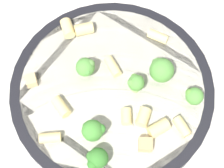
% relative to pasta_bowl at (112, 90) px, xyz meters
% --- Properties ---
extents(ground_plane, '(2.00, 2.00, 0.00)m').
position_rel_pasta_bowl_xyz_m(ground_plane, '(0.00, 0.00, -0.02)').
color(ground_plane, beige).
extents(pasta_bowl, '(0.29, 0.29, 0.03)m').
position_rel_pasta_bowl_xyz_m(pasta_bowl, '(0.00, 0.00, 0.00)').
color(pasta_bowl, black).
rests_on(pasta_bowl, ground_plane).
extents(broccoli_floret_0, '(0.03, 0.03, 0.03)m').
position_rel_pasta_bowl_xyz_m(broccoli_floret_0, '(-0.07, -0.08, 0.03)').
color(broccoli_floret_0, '#9EC175').
rests_on(broccoli_floret_0, pasta_bowl).
extents(broccoli_floret_1, '(0.03, 0.03, 0.04)m').
position_rel_pasta_bowl_xyz_m(broccoli_floret_1, '(-0.06, -0.05, 0.03)').
color(broccoli_floret_1, '#9EC175').
rests_on(broccoli_floret_1, pasta_bowl).
extents(broccoli_floret_2, '(0.03, 0.03, 0.03)m').
position_rel_pasta_bowl_xyz_m(broccoli_floret_2, '(-0.02, 0.04, 0.03)').
color(broccoli_floret_2, '#84AD60').
rests_on(broccoli_floret_2, pasta_bowl).
extents(broccoli_floret_3, '(0.02, 0.02, 0.03)m').
position_rel_pasta_bowl_xyz_m(broccoli_floret_3, '(0.03, -0.02, 0.03)').
color(broccoli_floret_3, '#9EC175').
rests_on(broccoli_floret_3, pasta_bowl).
extents(broccoli_floret_4, '(0.02, 0.02, 0.03)m').
position_rel_pasta_bowl_xyz_m(broccoli_floret_4, '(0.08, -0.08, 0.03)').
color(broccoli_floret_4, '#9EC175').
rests_on(broccoli_floret_4, pasta_bowl).
extents(broccoli_floret_5, '(0.03, 0.04, 0.04)m').
position_rel_pasta_bowl_xyz_m(broccoli_floret_5, '(0.06, -0.02, 0.04)').
color(broccoli_floret_5, '#93B766').
rests_on(broccoli_floret_5, pasta_bowl).
extents(rigatoni_0, '(0.03, 0.02, 0.02)m').
position_rel_pasta_bowl_xyz_m(rigatoni_0, '(0.01, 0.10, 0.02)').
color(rigatoni_0, '#E0C67F').
rests_on(rigatoni_0, pasta_bowl).
extents(rigatoni_1, '(0.03, 0.02, 0.02)m').
position_rel_pasta_bowl_xyz_m(rigatoni_1, '(0.02, -0.09, 0.02)').
color(rigatoni_1, '#E0C67F').
rests_on(rigatoni_1, pasta_bowl).
extents(rigatoni_2, '(0.02, 0.03, 0.01)m').
position_rel_pasta_bowl_xyz_m(rigatoni_2, '(-0.07, 0.01, 0.02)').
color(rigatoni_2, '#E0C67F').
rests_on(rigatoni_2, pasta_bowl).
extents(rigatoni_3, '(0.02, 0.03, 0.01)m').
position_rel_pasta_bowl_xyz_m(rigatoni_3, '(-0.01, -0.05, 0.02)').
color(rigatoni_3, '#E0C67F').
rests_on(rigatoni_3, pasta_bowl).
extents(rigatoni_4, '(0.03, 0.03, 0.01)m').
position_rel_pasta_bowl_xyz_m(rigatoni_4, '(0.10, 0.03, 0.02)').
color(rigatoni_4, '#E0C67F').
rests_on(rigatoni_4, pasta_bowl).
extents(rigatoni_5, '(0.01, 0.03, 0.01)m').
position_rel_pasta_bowl_xyz_m(rigatoni_5, '(0.05, -0.10, 0.02)').
color(rigatoni_5, '#E0C67F').
rests_on(rigatoni_5, pasta_bowl).
extents(rigatoni_6, '(0.02, 0.03, 0.02)m').
position_rel_pasta_bowl_xyz_m(rigatoni_6, '(-0.01, 0.11, 0.02)').
color(rigatoni_6, '#E0C67F').
rests_on(rigatoni_6, pasta_bowl).
extents(rigatoni_7, '(0.03, 0.03, 0.02)m').
position_rel_pasta_bowl_xyz_m(rigatoni_7, '(0.01, -0.06, 0.02)').
color(rigatoni_7, '#E0C67F').
rests_on(rigatoni_7, pasta_bowl).
extents(rigatoni_8, '(0.02, 0.03, 0.01)m').
position_rel_pasta_bowl_xyz_m(rigatoni_8, '(0.02, 0.02, 0.02)').
color(rigatoni_8, '#E0C67F').
rests_on(rigatoni_8, pasta_bowl).
extents(rigatoni_9, '(0.03, 0.02, 0.01)m').
position_rel_pasta_bowl_xyz_m(rigatoni_9, '(-0.11, -0.02, 0.02)').
color(rigatoni_9, '#E0C67F').
rests_on(rigatoni_9, pasta_bowl).
extents(chicken_chunk_0, '(0.02, 0.02, 0.01)m').
position_rel_pasta_bowl_xyz_m(chicken_chunk_0, '(-0.01, -0.09, 0.02)').
color(chicken_chunk_0, tan).
rests_on(chicken_chunk_0, pasta_bowl).
extents(chicken_chunk_1, '(0.02, 0.02, 0.01)m').
position_rel_pasta_bowl_xyz_m(chicken_chunk_1, '(-0.09, 0.07, 0.02)').
color(chicken_chunk_1, tan).
rests_on(chicken_chunk_1, pasta_bowl).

